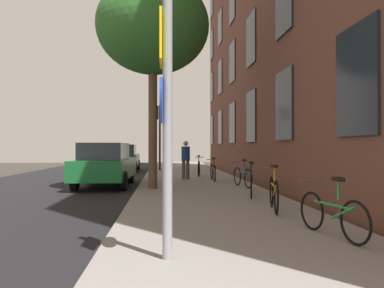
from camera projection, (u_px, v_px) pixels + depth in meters
name	position (u px, v px, depth m)	size (l,w,h in m)	color
ground_plane	(107.00, 184.00, 15.32)	(41.80, 41.80, 0.00)	#332D28
road_asphalt	(54.00, 184.00, 15.16)	(7.00, 38.00, 0.01)	black
sidewalk	(193.00, 181.00, 15.59)	(4.20, 38.00, 0.12)	gray
sign_post	(166.00, 102.00, 4.61)	(0.15, 0.60, 3.47)	gray
traffic_light	(158.00, 126.00, 22.41)	(0.43, 0.24, 3.85)	black
tree_near	(153.00, 27.00, 12.52)	(3.73, 3.73, 6.96)	brown
bicycle_0	(332.00, 214.00, 5.71)	(0.51, 1.63, 0.92)	black
bicycle_1	(274.00, 193.00, 8.09)	(0.50, 1.73, 0.99)	black
bicycle_2	(251.00, 182.00, 10.49)	(0.55, 1.73, 0.96)	black
bicycle_3	(243.00, 176.00, 12.90)	(0.45, 1.63, 0.95)	black
bicycle_4	(213.00, 172.00, 15.24)	(0.42, 1.72, 0.95)	black
bicycle_5	(199.00, 168.00, 17.61)	(0.42, 1.71, 0.98)	black
pedestrian_0	(186.00, 157.00, 16.08)	(0.51, 0.51, 1.62)	#4C4742
car_0	(105.00, 164.00, 14.11)	(1.93, 4.46, 1.62)	#19662D
car_1	(122.00, 157.00, 22.99)	(1.93, 4.11, 1.62)	#19662D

